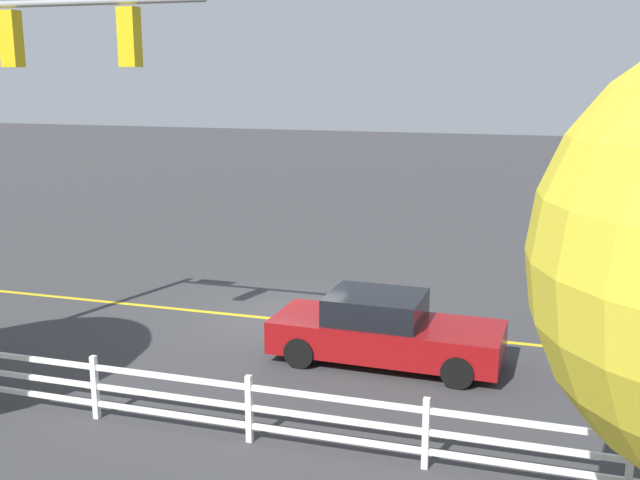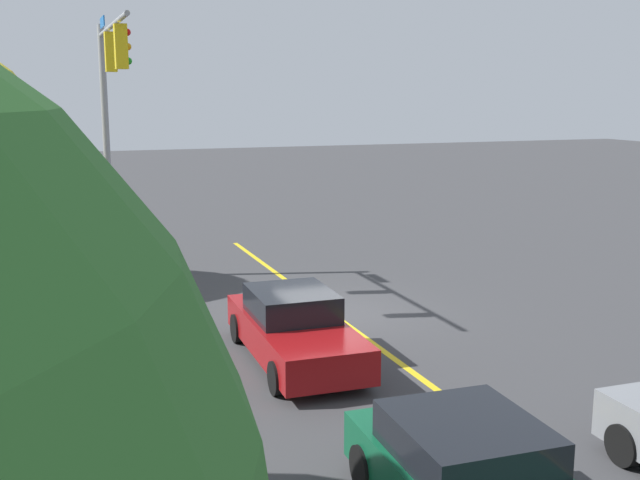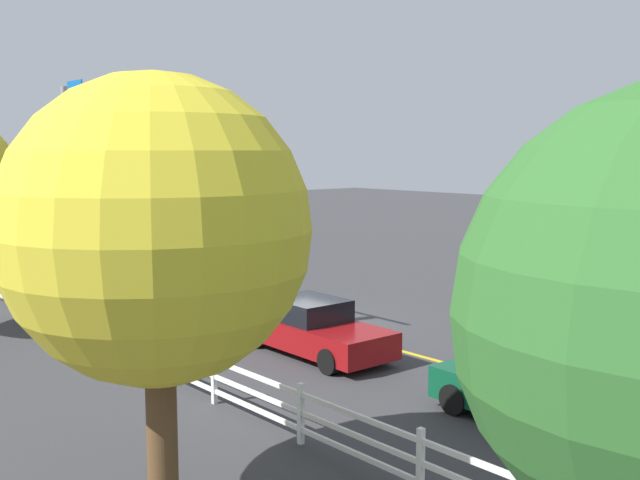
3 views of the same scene
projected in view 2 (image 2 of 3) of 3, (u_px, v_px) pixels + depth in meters
name	position (u px, v px, depth m)	size (l,w,h in m)	color
ground_plane	(333.00, 314.00, 19.29)	(120.00, 120.00, 0.00)	#38383A
lane_center_stripe	(404.00, 366.00, 15.61)	(28.00, 0.16, 0.01)	gold
signal_assembly	(111.00, 102.00, 20.61)	(6.58, 0.38, 7.54)	gray
car_0	(294.00, 329.00, 15.83)	(4.78, 2.00, 1.46)	maroon
car_1	(471.00, 478.00, 9.67)	(4.19, 2.16, 1.40)	#0C4C2D
pedestrian	(92.00, 261.00, 21.18)	(0.37, 0.46, 1.69)	#191E3F
white_rail_fence	(89.00, 358.00, 14.34)	(26.10, 0.10, 1.15)	white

